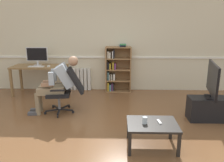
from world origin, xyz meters
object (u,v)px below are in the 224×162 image
computer_mouse (49,66)px  tv_stand (209,109)px  drinking_glass (145,120)px  bookshelf (116,69)px  office_chair (66,88)px  computer_desk (40,70)px  imac_monitor (37,55)px  coffee_table (152,126)px  tv_screen (213,80)px  person_seated (57,83)px  spare_remote (159,122)px  keyboard (36,66)px  radiator (78,79)px

computer_mouse → tv_stand: computer_mouse is taller
tv_stand → drinking_glass: 1.72m
bookshelf → office_chair: bookshelf is taller
computer_desk → office_chair: office_chair is taller
imac_monitor → tv_stand: imac_monitor is taller
tv_stand → coffee_table: bearing=-140.7°
bookshelf → drinking_glass: bearing=-81.1°
imac_monitor → office_chair: size_ratio=0.59×
tv_screen → coffee_table: tv_screen is taller
person_seated → coffee_table: bearing=46.5°
imac_monitor → spare_remote: imac_monitor is taller
computer_mouse → office_chair: bearing=-58.3°
imac_monitor → tv_screen: size_ratio=0.55×
computer_desk → coffee_table: bearing=-45.2°
keyboard → computer_mouse: computer_mouse is taller
computer_mouse → person_seated: size_ratio=0.08×
radiator → bookshelf: bearing=-5.2°
computer_desk → coffee_table: (2.56, -2.58, -0.32)m
computer_mouse → coffee_table: 3.39m
radiator → drinking_glass: 3.36m
office_chair → coffee_table: (1.59, -1.34, -0.18)m
keyboard → spare_remote: bearing=-41.7°
radiator → tv_stand: 3.49m
computer_mouse → coffee_table: (2.29, -2.46, -0.43)m
keyboard → office_chair: bearing=-47.7°
tv_stand → radiator: bearing=145.9°
keyboard → person_seated: size_ratio=0.33×
tv_screen → computer_desk: bearing=80.6°
person_seated → radiator: bearing=168.7°
drinking_glass → radiator: bearing=117.0°
imac_monitor → bookshelf: (2.06, 0.22, -0.41)m
office_chair → drinking_glass: 2.00m
imac_monitor → coffee_table: 3.81m
tv_stand → tv_screen: size_ratio=0.79×
computer_mouse → drinking_glass: (2.17, -2.48, -0.33)m
imac_monitor → tv_stand: 4.29m
bookshelf → computer_mouse: bearing=-166.5°
computer_desk → tv_stand: (3.81, -1.56, -0.43)m
computer_mouse → tv_screen: 3.82m
tv_stand → coffee_table: 1.62m
bookshelf → person_seated: (-1.20, -1.56, 0.02)m
bookshelf → keyboard: bearing=-168.0°
tv_stand → spare_remote: size_ratio=5.34×
office_chair → keyboard: bearing=-144.5°
imac_monitor → computer_mouse: imac_monitor is taller
person_seated → tv_stand: 3.06m
office_chair → person_seated: (-0.18, -0.02, 0.12)m
imac_monitor → computer_mouse: 0.47m
office_chair → tv_screen: bearing=76.8°
computer_mouse → drinking_glass: size_ratio=0.98×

